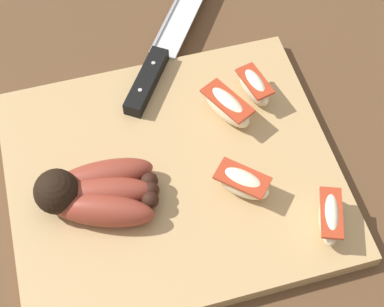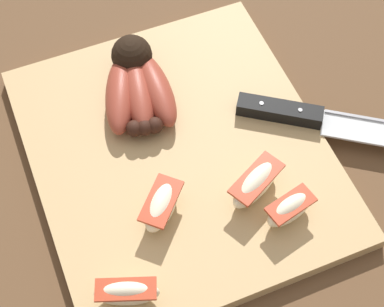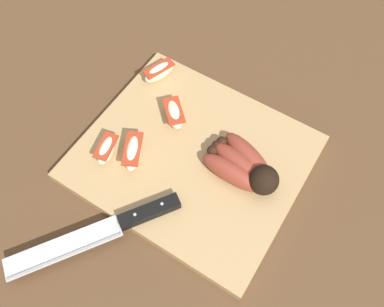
{
  "view_description": "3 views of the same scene",
  "coord_description": "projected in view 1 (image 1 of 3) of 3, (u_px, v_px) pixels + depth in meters",
  "views": [
    {
      "loc": [
        0.07,
        0.35,
        0.62
      ],
      "look_at": [
        -0.03,
        -0.0,
        0.03
      ],
      "focal_mm": 56.71,
      "sensor_mm": 36.0,
      "label": 1
    },
    {
      "loc": [
        -0.35,
        0.14,
        0.62
      ],
      "look_at": [
        -0.02,
        0.0,
        0.04
      ],
      "focal_mm": 58.55,
      "sensor_mm": 36.0,
      "label": 2
    },
    {
      "loc": [
        0.18,
        -0.28,
        0.63
      ],
      "look_at": [
        0.01,
        -0.01,
        0.05
      ],
      "focal_mm": 37.7,
      "sensor_mm": 36.0,
      "label": 3
    }
  ],
  "objects": [
    {
      "name": "apple_wedge_far",
      "position": [
        330.0,
        217.0,
        0.64
      ],
      "size": [
        0.04,
        0.07,
        0.03
      ],
      "color": "#F4E5C1",
      "rests_on": "cutting_board"
    },
    {
      "name": "apple_wedge_middle",
      "position": [
        227.0,
        106.0,
        0.72
      ],
      "size": [
        0.06,
        0.08,
        0.04
      ],
      "color": "#F4E5C1",
      "rests_on": "cutting_board"
    },
    {
      "name": "banana_bunch",
      "position": [
        95.0,
        193.0,
        0.65
      ],
      "size": [
        0.13,
        0.1,
        0.05
      ],
      "color": "black",
      "rests_on": "cutting_board"
    },
    {
      "name": "apple_wedge_near",
      "position": [
        242.0,
        183.0,
        0.66
      ],
      "size": [
        0.07,
        0.06,
        0.03
      ],
      "color": "#F4E5C1",
      "rests_on": "cutting_board"
    },
    {
      "name": "cutting_board",
      "position": [
        169.0,
        175.0,
        0.7
      ],
      "size": [
        0.37,
        0.32,
        0.02
      ],
      "primitive_type": "cube",
      "color": "tan",
      "rests_on": "ground_plane"
    },
    {
      "name": "ground_plane",
      "position": [
        171.0,
        173.0,
        0.71
      ],
      "size": [
        6.0,
        6.0,
        0.0
      ],
      "primitive_type": "plane",
      "color": "brown"
    },
    {
      "name": "apple_wedge_extra",
      "position": [
        254.0,
        87.0,
        0.73
      ],
      "size": [
        0.04,
        0.06,
        0.03
      ],
      "color": "#F4E5C1",
      "rests_on": "cutting_board"
    },
    {
      "name": "chefs_knife",
      "position": [
        161.0,
        54.0,
        0.78
      ],
      "size": [
        0.18,
        0.25,
        0.02
      ],
      "color": "silver",
      "rests_on": "cutting_board"
    }
  ]
}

